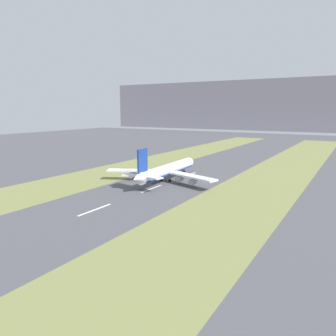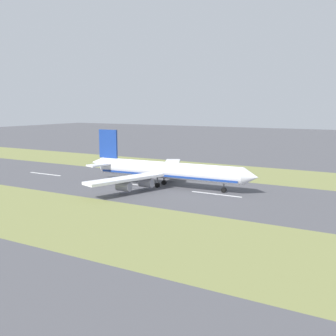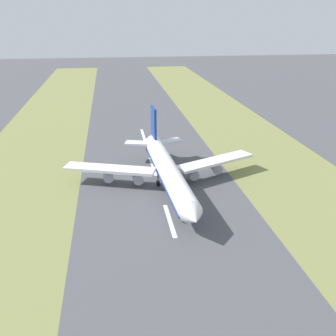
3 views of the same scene
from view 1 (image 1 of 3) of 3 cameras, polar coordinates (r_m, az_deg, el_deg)
The scene contains 8 objects.
ground_plane at distance 175.04m, azimuth 0.18°, elevation -2.49°, with size 800.00×800.00×0.00m, color #4C4C51.
grass_median_west at distance 201.06m, azimuth -10.96°, elevation -1.02°, with size 40.00×600.00×0.01m, color olive.
grass_median_east at distance 157.82m, azimuth 14.47°, elevation -4.21°, with size 40.00×600.00×0.01m, color olive.
centreline_dash_near at distance 130.78m, azimuth -12.59°, elevation -7.10°, with size 1.20×18.00×0.01m, color silver.
centreline_dash_mid at distance 161.10m, azimuth -2.85°, elevation -3.60°, with size 1.20×18.00×0.01m, color silver.
centreline_dash_far at distance 194.95m, azimuth 3.62°, elevation -1.20°, with size 1.20×18.00×0.01m, color silver.
airplane_main_jet at distance 176.09m, azimuth -0.29°, elevation -0.41°, with size 64.05×67.20×20.20m.
mountain_ridge at distance 673.09m, azimuth 23.51°, elevation 9.99°, with size 800.00×120.00×93.10m, color gray.
Camera 1 is at (86.21, -147.50, 38.12)m, focal length 35.00 mm.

